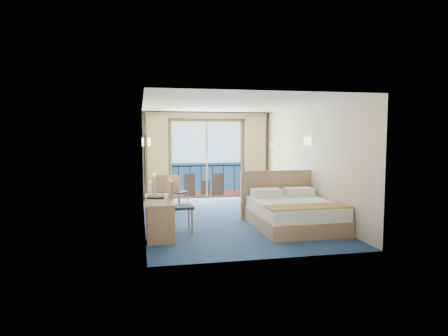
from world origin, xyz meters
The scene contains 22 objects.
floor centered at (0.00, 0.00, 0.00)m, with size 6.50×6.50×0.00m, color navy.
room_walls centered at (0.00, 0.00, 1.78)m, with size 4.04×6.54×2.72m.
balcony_door centered at (-0.01, 3.22, 1.14)m, with size 2.36×0.03×2.52m.
curtain_left centered at (-1.55, 3.07, 1.28)m, with size 0.65×0.22×2.55m, color tan.
curtain_right centered at (1.55, 3.07, 1.28)m, with size 0.65×0.22×2.55m, color tan.
pelmet centered at (0.00, 3.10, 2.58)m, with size 3.80×0.25×0.18m, color #9E8555.
mirror centered at (-1.97, -1.50, 1.55)m, with size 0.05×1.25×0.95m.
wall_print centered at (-1.97, 0.45, 1.60)m, with size 0.04×0.42×0.52m.
sconce_left centered at (-1.94, -0.60, 1.85)m, with size 0.18×0.18×0.18m, color beige.
sconce_right centered at (1.94, -0.15, 1.85)m, with size 0.18×0.18×0.18m, color beige.
bed centered at (1.15, -1.25, 0.32)m, with size 1.82×2.16×1.14m.
nightstand centered at (1.80, 0.32, 0.24)m, with size 0.37×0.35×0.48m, color #9C7853.
phone centered at (1.79, 0.36, 0.52)m, with size 0.18×0.14×0.08m, color silver.
armchair centered at (1.60, 2.21, 0.35)m, with size 0.74×0.76×0.69m, color #41444F.
floor_lamp centered at (1.86, 2.16, 1.31)m, with size 0.24×0.24×1.73m.
desk centered at (-1.72, -1.73, 0.40)m, with size 0.53×1.55×0.73m.
desk_chair centered at (-1.36, -1.17, 0.61)m, with size 0.50×0.49×1.08m.
folder centered at (-1.78, -1.19, 0.74)m, with size 0.34×0.26×0.03m, color black.
desk_lamp centered at (-1.79, -0.86, 1.06)m, with size 0.12×0.12×0.45m.
round_table centered at (-1.55, 1.62, 0.54)m, with size 0.79×0.79×0.71m.
table_chair_a centered at (-1.11, 1.44, 0.51)m, with size 0.55×0.55×0.90m.
table_chair_b centered at (-1.59, 1.04, 0.54)m, with size 0.44×0.45×0.95m.
Camera 1 is at (-2.08, -9.28, 2.04)m, focal length 32.00 mm.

